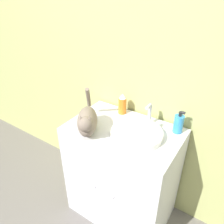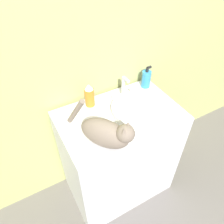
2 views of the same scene
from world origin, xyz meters
TOP-DOWN VIEW (x-y plane):
  - ground_plane at (0.00, 0.00)m, footprint 8.00×8.00m
  - wall_back at (0.00, 0.54)m, footprint 6.00×0.05m
  - vanity_cabinet at (0.00, 0.25)m, footprint 0.77×0.51m
  - sink_basin at (0.11, 0.22)m, footprint 0.34×0.34m
  - faucet at (0.11, 0.40)m, footprint 0.17×0.08m
  - cat at (-0.18, 0.08)m, footprint 0.28×0.36m
  - soap_bottle at (0.31, 0.42)m, footprint 0.06×0.06m
  - spray_bottle at (-0.12, 0.43)m, footprint 0.06×0.06m

SIDE VIEW (x-z plane):
  - ground_plane at x=0.00m, z-range 0.00..0.00m
  - vanity_cabinet at x=0.00m, z-range 0.00..0.84m
  - sink_basin at x=0.11m, z-range 0.84..0.89m
  - soap_bottle at x=0.31m, z-range 0.83..0.99m
  - faucet at x=0.11m, z-range 0.83..0.99m
  - spray_bottle at x=-0.12m, z-range 0.84..1.00m
  - cat at x=-0.18m, z-range 0.80..1.07m
  - wall_back at x=0.00m, z-range 0.00..2.50m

